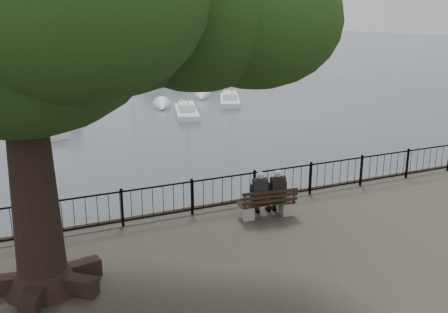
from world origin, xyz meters
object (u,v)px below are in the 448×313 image
person_right (276,194)px  lion_monument (68,55)px  person_left (258,195)px  bench (267,207)px

person_right → lion_monument: 48.44m
lion_monument → person_left: bearing=-91.6°
person_right → bench: bearing=-169.8°
bench → person_left: size_ratio=1.23×
person_right → lion_monument: size_ratio=0.16×
person_right → lion_monument: lion_monument is taller
bench → lion_monument: lion_monument is taller
person_left → lion_monument: 48.38m
bench → person_right: person_right is taller
person_left → bench: bearing=-29.3°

